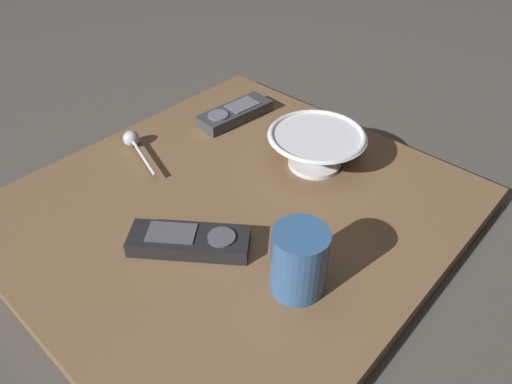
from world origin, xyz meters
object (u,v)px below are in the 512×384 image
teaspoon (133,141)px  cereal_bowl (316,147)px  tv_remote_far (235,113)px  coffee_mug (299,261)px  tv_remote_near (190,241)px

teaspoon → cereal_bowl: bearing=-56.4°
cereal_bowl → tv_remote_far: size_ratio=1.05×
coffee_mug → tv_remote_near: size_ratio=0.57×
tv_remote_near → tv_remote_far: same height
tv_remote_near → cereal_bowl: bearing=-2.2°
cereal_bowl → teaspoon: 0.32m
cereal_bowl → tv_remote_far: (0.02, 0.21, -0.02)m
cereal_bowl → teaspoon: size_ratio=1.24×
tv_remote_near → coffee_mug: bearing=-72.5°
coffee_mug → tv_remote_far: coffee_mug is taller
tv_remote_near → tv_remote_far: (0.29, 0.20, -0.00)m
coffee_mug → tv_remote_far: bearing=55.2°
tv_remote_near → tv_remote_far: bearing=34.1°
coffee_mug → teaspoon: 0.41m
cereal_bowl → tv_remote_near: cereal_bowl is taller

